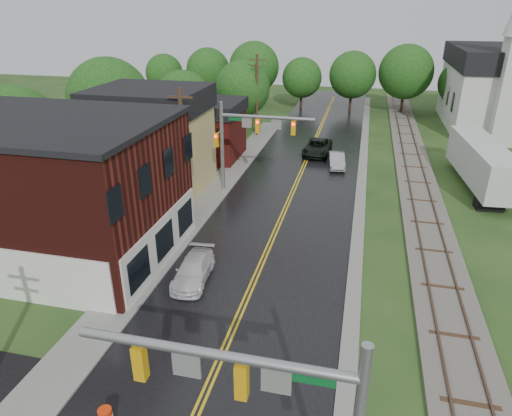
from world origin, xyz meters
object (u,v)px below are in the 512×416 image
(utility_pole_c, at_px, (257,94))
(church, at_px, (498,79))
(suv_dark, at_px, (317,147))
(semi_trailer, at_px, (482,162))
(traffic_signal_far, at_px, (248,132))
(tree_left_e, at_px, (244,90))
(brick_building, at_px, (48,189))
(sedan_silver, at_px, (337,160))
(pickup_white, at_px, (193,270))
(traffic_signal_near, at_px, (271,402))
(utility_pole_b, at_px, (184,151))
(tree_left_a, at_px, (18,134))
(tree_left_b, at_px, (110,102))
(tree_left_c, at_px, (184,100))

(utility_pole_c, bearing_deg, church, 19.97)
(suv_dark, bearing_deg, semi_trailer, -20.82)
(traffic_signal_far, relative_size, tree_left_e, 0.90)
(brick_building, height_order, sedan_silver, brick_building)
(pickup_white, bearing_deg, semi_trailer, 40.94)
(church, xyz_separation_m, traffic_signal_far, (-23.47, -26.74, -0.86))
(church, height_order, tree_left_e, church)
(church, height_order, traffic_signal_near, church)
(traffic_signal_far, height_order, suv_dark, traffic_signal_far)
(traffic_signal_near, relative_size, suv_dark, 1.38)
(utility_pole_c, relative_size, tree_left_e, 1.10)
(traffic_signal_far, bearing_deg, sedan_silver, 50.80)
(traffic_signal_far, bearing_deg, suv_dark, 69.45)
(tree_left_e, xyz_separation_m, sedan_silver, (11.82, -11.00, -4.16))
(utility_pole_b, distance_m, tree_left_a, 13.05)
(brick_building, distance_m, suv_dark, 27.11)
(traffic_signal_near, distance_m, tree_left_b, 36.73)
(tree_left_b, xyz_separation_m, semi_trailer, (32.55, 0.35, -3.48))
(traffic_signal_near, height_order, traffic_signal_far, same)
(traffic_signal_far, relative_size, tree_left_a, 0.85)
(utility_pole_b, height_order, semi_trailer, utility_pole_b)
(sedan_silver, bearing_deg, semi_trailer, -20.47)
(church, distance_m, tree_left_c, 36.59)
(church, distance_m, traffic_signal_far, 35.59)
(church, relative_size, utility_pole_c, 2.22)
(tree_left_a, height_order, tree_left_b, tree_left_b)
(tree_left_e, distance_m, sedan_silver, 16.67)
(tree_left_e, bearing_deg, traffic_signal_near, -74.32)
(tree_left_a, bearing_deg, tree_left_b, 78.69)
(tree_left_a, distance_m, sedan_silver, 26.64)
(utility_pole_b, relative_size, sedan_silver, 2.27)
(tree_left_e, height_order, pickup_white, tree_left_e)
(tree_left_b, distance_m, pickup_white, 23.77)
(tree_left_b, height_order, semi_trailer, tree_left_b)
(tree_left_c, height_order, pickup_white, tree_left_c)
(traffic_signal_near, distance_m, pickup_white, 14.29)
(utility_pole_b, xyz_separation_m, suv_dark, (7.60, 16.38, -3.98))
(suv_dark, height_order, sedan_silver, suv_dark)
(sedan_silver, bearing_deg, traffic_signal_near, -96.83)
(sedan_silver, bearing_deg, brick_building, -135.53)
(traffic_signal_near, xyz_separation_m, tree_left_a, (-23.32, 19.90, 0.15))
(church, relative_size, tree_left_b, 2.06)
(church, relative_size, semi_trailer, 1.67)
(utility_pole_c, relative_size, pickup_white, 2.13)
(sedan_silver, height_order, pickup_white, sedan_silver)
(pickup_white, bearing_deg, church, 55.00)
(church, bearing_deg, utility_pole_b, -130.18)
(church, bearing_deg, utility_pole_c, -160.03)
(pickup_white, bearing_deg, traffic_signal_near, -65.09)
(semi_trailer, bearing_deg, church, 76.16)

